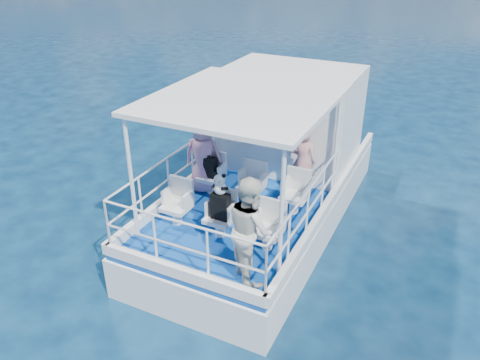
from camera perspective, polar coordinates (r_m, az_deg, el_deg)
name	(u,v)px	position (r m, az deg, el deg)	size (l,w,h in m)	color
ground	(246,244)	(9.69, 0.78, -7.81)	(2000.00, 2000.00, 0.00)	#071F39
hull	(266,220)	(10.45, 3.13, -4.94)	(3.00, 7.00, 1.60)	white
deck	(267,187)	(10.02, 3.26, -0.84)	(2.90, 6.90, 0.10)	#0B429E
cabin	(291,117)	(10.66, 6.18, 7.62)	(2.85, 2.00, 2.20)	white
canopy	(243,99)	(8.10, 0.32, 9.82)	(3.00, 3.20, 0.08)	white
canopy_posts	(241,161)	(8.48, 0.15, 2.37)	(2.77, 2.97, 2.20)	white
railings	(233,197)	(8.50, -0.81, -2.14)	(2.84, 3.59, 1.00)	white
seat_port_fwd	(211,184)	(9.62, -3.52, -0.51)	(0.48, 0.46, 0.38)	silver
seat_center_fwd	(251,194)	(9.26, 1.36, -1.66)	(0.48, 0.46, 0.38)	silver
seat_stbd_fwd	(294,204)	(8.97, 6.59, -2.88)	(0.48, 0.46, 0.38)	silver
seat_port_aft	(177,214)	(8.67, -7.71, -4.15)	(0.48, 0.46, 0.38)	silver
seat_center_aft	(220,226)	(8.26, -2.44, -5.63)	(0.48, 0.46, 0.38)	silver
seat_stbd_aft	(267,239)	(7.94, 3.34, -7.18)	(0.48, 0.46, 0.38)	silver
passenger_port_fwd	(203,156)	(9.45, -4.50, 2.98)	(0.59, 0.42, 1.58)	#C6809B
passenger_stbd_fwd	(302,162)	(9.40, 7.62, 2.23)	(0.53, 0.35, 1.45)	tan
passenger_stbd_aft	(250,229)	(7.00, 1.28, -5.94)	(0.82, 0.64, 1.70)	silver
backpack_port	(209,167)	(9.44, -3.81, 1.62)	(0.32, 0.18, 0.42)	black
backpack_center	(220,206)	(8.00, -2.40, -3.22)	(0.32, 0.18, 0.48)	black
compact_camera	(207,156)	(9.33, -3.99, 2.94)	(0.11, 0.06, 0.06)	black
panda	(220,184)	(7.80, -2.46, -0.45)	(0.25, 0.21, 0.39)	silver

